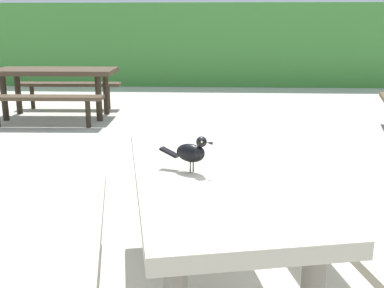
# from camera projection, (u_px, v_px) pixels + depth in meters

# --- Properties ---
(hedge_wall) EXTENTS (28.00, 1.92, 1.82)m
(hedge_wall) POSITION_uv_depth(u_px,v_px,m) (225.00, 44.00, 11.06)
(hedge_wall) COLOR #428438
(hedge_wall) RESTS_ON ground
(picnic_table_foreground) EXTENTS (1.99, 2.01, 0.74)m
(picnic_table_foreground) POSITION_uv_depth(u_px,v_px,m) (211.00, 200.00, 2.39)
(picnic_table_foreground) COLOR #B2A893
(picnic_table_foreground) RESTS_ON ground
(bird_grackle) EXTENTS (0.27, 0.16, 0.18)m
(bird_grackle) POSITION_uv_depth(u_px,v_px,m) (192.00, 152.00, 2.22)
(bird_grackle) COLOR black
(bird_grackle) RESTS_ON picnic_table_foreground
(picnic_table_mid_left) EXTENTS (1.82, 1.73, 0.74)m
(picnic_table_mid_left) POSITION_uv_depth(u_px,v_px,m) (56.00, 81.00, 7.04)
(picnic_table_mid_left) COLOR #473828
(picnic_table_mid_left) RESTS_ON ground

